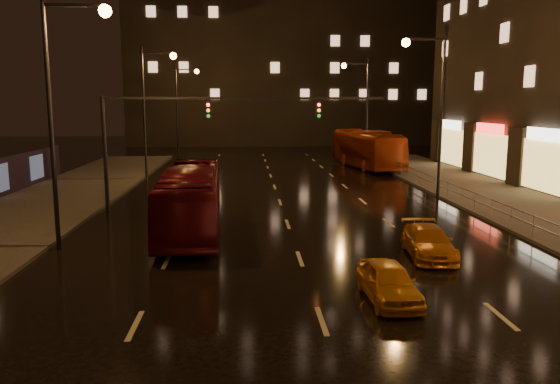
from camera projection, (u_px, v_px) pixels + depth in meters
name	position (u px, v px, depth m)	size (l,w,h in m)	color
ground	(282.00, 209.00, 30.55)	(140.00, 140.00, 0.00)	black
building_distant	(286.00, 18.00, 79.12)	(44.00, 16.00, 36.00)	black
traffic_signal	(189.00, 124.00, 29.47)	(15.31, 0.32, 6.20)	black
railing_right	(475.00, 197.00, 29.08)	(0.05, 56.00, 1.00)	#99999E
bus_red	(191.00, 200.00, 24.92)	(2.49, 10.64, 2.96)	#530B15
bus_curb	(366.00, 149.00, 49.73)	(2.87, 12.26, 3.41)	#97300F
taxi_near	(388.00, 282.00, 16.24)	(1.37, 3.42, 1.16)	orange
taxi_far	(428.00, 242.00, 20.92)	(1.60, 3.95, 1.15)	#C96F12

